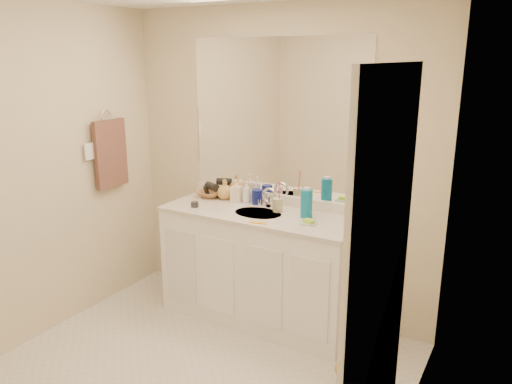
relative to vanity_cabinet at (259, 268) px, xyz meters
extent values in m
cube|color=beige|center=(0.00, 0.28, 0.77)|extent=(2.60, 0.02, 2.40)
cube|color=beige|center=(-1.30, -1.02, 0.77)|extent=(0.02, 2.60, 2.40)
cube|color=beige|center=(1.30, -1.02, 0.77)|extent=(0.02, 2.60, 2.40)
cube|color=white|center=(0.00, 0.00, 0.00)|extent=(1.50, 0.55, 0.85)
cube|color=beige|center=(0.00, 0.00, 0.44)|extent=(1.52, 0.57, 0.03)
cube|color=white|center=(0.00, 0.26, 0.50)|extent=(1.52, 0.03, 0.08)
cylinder|color=beige|center=(0.00, -0.02, 0.44)|extent=(0.37, 0.37, 0.02)
cylinder|color=silver|center=(0.00, 0.16, 0.51)|extent=(0.02, 0.02, 0.11)
cube|color=white|center=(0.00, 0.27, 1.14)|extent=(1.48, 0.01, 1.20)
cylinder|color=navy|center=(-0.12, 0.18, 0.51)|extent=(0.11, 0.11, 0.12)
cylinder|color=#C4BD8A|center=(0.11, 0.08, 0.51)|extent=(0.10, 0.10, 0.10)
cylinder|color=#DB396E|center=(0.12, 0.08, 0.60)|extent=(0.02, 0.04, 0.20)
cylinder|color=#0D739F|center=(0.36, 0.07, 0.56)|extent=(0.10, 0.10, 0.21)
cube|color=silver|center=(0.44, -0.08, 0.46)|extent=(0.11, 0.09, 0.01)
cube|color=#A3E337|center=(0.44, -0.08, 0.48)|extent=(0.08, 0.07, 0.03)
cube|color=#F5A119|center=(0.12, -0.23, 0.46)|extent=(0.13, 0.05, 0.01)
cylinder|color=#28292E|center=(-0.50, -0.13, 0.48)|extent=(0.06, 0.06, 0.04)
imported|color=white|center=(-0.22, 0.18, 0.54)|extent=(0.08, 0.08, 0.17)
imported|color=#FFEBCF|center=(-0.30, 0.16, 0.55)|extent=(0.10, 0.10, 0.18)
imported|color=tan|center=(-0.42, 0.17, 0.54)|extent=(0.14, 0.14, 0.16)
imported|color=#9C6A3F|center=(-0.57, 0.17, 0.48)|extent=(0.23, 0.23, 0.05)
cylinder|color=black|center=(-0.55, 0.17, 0.54)|extent=(0.15, 0.11, 0.07)
torus|color=silver|center=(-1.27, -0.25, 1.12)|extent=(0.01, 0.11, 0.11)
cube|color=#452B25|center=(-1.25, -0.25, 0.82)|extent=(0.04, 0.32, 0.55)
cube|color=white|center=(-1.27, -0.45, 0.88)|extent=(0.01, 0.08, 0.13)
cube|color=white|center=(1.29, -1.32, 0.57)|extent=(0.02, 0.82, 2.00)
camera|label=1|loc=(1.76, -3.13, 1.60)|focal=35.00mm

